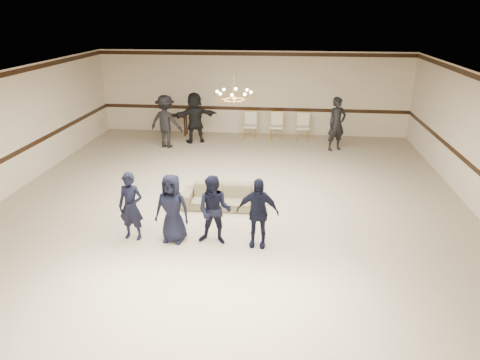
# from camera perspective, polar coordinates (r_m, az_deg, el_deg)

# --- Properties ---
(room) EXTENTS (12.01, 14.01, 3.21)m
(room) POSITION_cam_1_polar(r_m,az_deg,el_deg) (9.98, -1.48, 4.29)
(room) COLOR #C2B195
(room) RESTS_ON ground
(chair_rail) EXTENTS (12.00, 0.02, 0.14)m
(chair_rail) POSITION_cam_1_polar(r_m,az_deg,el_deg) (16.85, 1.70, 9.60)
(chair_rail) COLOR black
(chair_rail) RESTS_ON wall_back
(crown_molding) EXTENTS (12.00, 0.02, 0.14)m
(crown_molding) POSITION_cam_1_polar(r_m,az_deg,el_deg) (16.52, 1.79, 16.66)
(crown_molding) COLOR black
(crown_molding) RESTS_ON wall_back
(chandelier) EXTENTS (0.94, 0.94, 0.89)m
(chandelier) POSITION_cam_1_polar(r_m,az_deg,el_deg) (10.64, -0.82, 12.49)
(chandelier) COLOR gold
(chandelier) RESTS_ON ceiling
(boy_a) EXTENTS (0.59, 0.42, 1.52)m
(boy_a) POSITION_cam_1_polar(r_m,az_deg,el_deg) (9.28, -14.52, -3.48)
(boy_a) COLOR black
(boy_a) RESTS_ON floor
(boy_b) EXTENTS (0.79, 0.56, 1.52)m
(boy_b) POSITION_cam_1_polar(r_m,az_deg,el_deg) (9.01, -9.14, -3.82)
(boy_b) COLOR black
(boy_b) RESTS_ON floor
(boy_c) EXTENTS (0.78, 0.63, 1.52)m
(boy_c) POSITION_cam_1_polar(r_m,az_deg,el_deg) (8.83, -3.47, -4.14)
(boy_c) COLOR black
(boy_c) RESTS_ON floor
(boy_d) EXTENTS (0.91, 0.42, 1.52)m
(boy_d) POSITION_cam_1_polar(r_m,az_deg,el_deg) (8.73, 2.38, -4.42)
(boy_d) COLOR black
(boy_d) RESTS_ON floor
(settee) EXTENTS (1.97, 0.77, 0.57)m
(settee) POSITION_cam_1_polar(r_m,az_deg,el_deg) (10.60, -2.49, -2.23)
(settee) COLOR #77724F
(settee) RESTS_ON floor
(adult_left) EXTENTS (1.34, 0.96, 1.88)m
(adult_left) POSITION_cam_1_polar(r_m,az_deg,el_deg) (15.34, -9.98, 7.78)
(adult_left) COLOR black
(adult_left) RESTS_ON floor
(adult_mid) EXTENTS (1.82, 1.20, 1.88)m
(adult_mid) POSITION_cam_1_polar(r_m,az_deg,el_deg) (15.78, -6.12, 8.39)
(adult_mid) COLOR black
(adult_mid) RESTS_ON floor
(adult_right) EXTENTS (0.82, 0.72, 1.88)m
(adult_right) POSITION_cam_1_polar(r_m,az_deg,el_deg) (15.15, 12.93, 7.38)
(adult_right) COLOR black
(adult_right) RESTS_ON floor
(banquet_chair_left) EXTENTS (0.50, 0.50, 1.01)m
(banquet_chair_left) POSITION_cam_1_polar(r_m,az_deg,el_deg) (16.26, 1.40, 7.36)
(banquet_chair_left) COLOR #F1E5CB
(banquet_chair_left) RESTS_ON floor
(banquet_chair_mid) EXTENTS (0.51, 0.51, 1.01)m
(banquet_chair_mid) POSITION_cam_1_polar(r_m,az_deg,el_deg) (16.22, 4.95, 7.24)
(banquet_chair_mid) COLOR #F1E5CB
(banquet_chair_mid) RESTS_ON floor
(banquet_chair_right) EXTENTS (0.50, 0.50, 1.01)m
(banquet_chair_right) POSITION_cam_1_polar(r_m,az_deg,el_deg) (16.23, 8.51, 7.09)
(banquet_chair_right) COLOR #F1E5CB
(banquet_chair_right) RESTS_ON floor
(console_table) EXTENTS (0.99, 0.49, 0.81)m
(console_table) POSITION_cam_1_polar(r_m,az_deg,el_deg) (16.99, -8.77, 7.39)
(console_table) COLOR #331B11
(console_table) RESTS_ON floor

